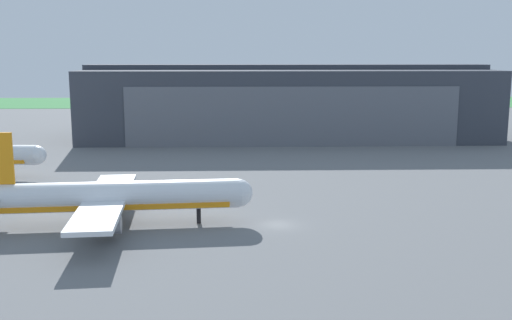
# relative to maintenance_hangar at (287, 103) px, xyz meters

# --- Properties ---
(ground_plane) EXTENTS (440.00, 440.00, 0.00)m
(ground_plane) POSITION_rel_maintenance_hangar_xyz_m (-7.62, -79.92, -8.81)
(ground_plane) COLOR slate
(grass_field_strip) EXTENTS (440.00, 56.00, 0.08)m
(grass_field_strip) POSITION_rel_maintenance_hangar_xyz_m (-7.62, 109.95, -8.77)
(grass_field_strip) COLOR #367F40
(grass_field_strip) RESTS_ON ground_plane
(maintenance_hangar) EXTENTS (101.13, 32.47, 18.54)m
(maintenance_hangar) POSITION_rel_maintenance_hangar_xyz_m (0.00, 0.00, 0.00)
(maintenance_hangar) COLOR #383D47
(maintenance_hangar) RESTS_ON ground_plane
(airliner_near_left) EXTENTS (35.27, 29.42, 12.06)m
(airliner_near_left) POSITION_rel_maintenance_hangar_xyz_m (-28.53, -79.69, -5.15)
(airliner_near_left) COLOR silver
(airliner_near_left) RESTS_ON ground_plane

